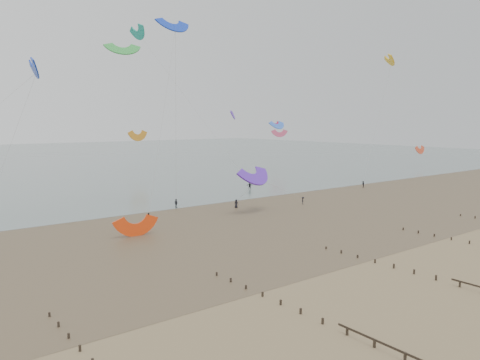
% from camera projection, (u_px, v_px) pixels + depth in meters
% --- Properties ---
extents(ground, '(500.00, 500.00, 0.00)m').
position_uv_depth(ground, '(384.00, 279.00, 51.27)').
color(ground, brown).
rests_on(ground, ground).
extents(sea_and_shore, '(500.00, 665.00, 0.03)m').
position_uv_depth(sea_and_shore, '(188.00, 228.00, 75.81)').
color(sea_and_shore, '#475654').
rests_on(sea_and_shore, ground).
extents(kitesurfers, '(86.52, 25.09, 1.83)m').
position_uv_depth(kitesurfers, '(246.00, 196.00, 102.31)').
color(kitesurfers, black).
rests_on(kitesurfers, ground).
extents(grounded_kite, '(6.17, 4.95, 3.25)m').
position_uv_depth(grounded_kite, '(136.00, 236.00, 70.27)').
color(grounded_kite, '#F53F0F').
rests_on(grounded_kite, ground).
extents(kites_airborne, '(251.23, 110.51, 38.26)m').
position_uv_depth(kites_airborne, '(53.00, 105.00, 114.46)').
color(kites_airborne, red).
rests_on(kites_airborne, ground).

